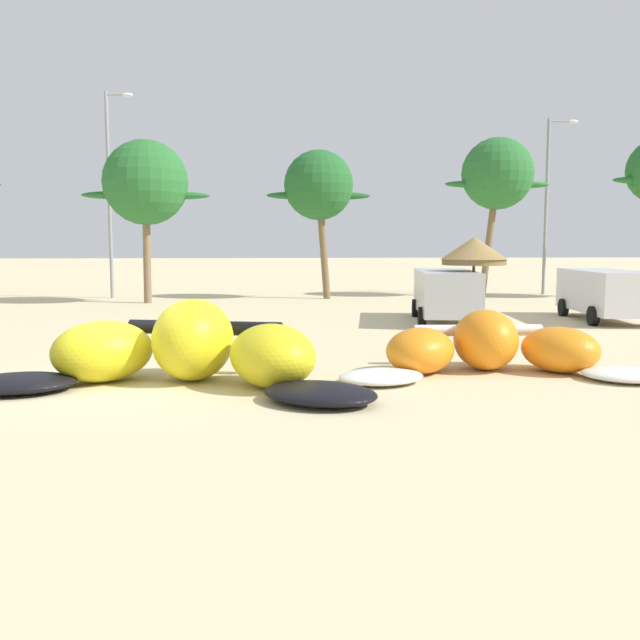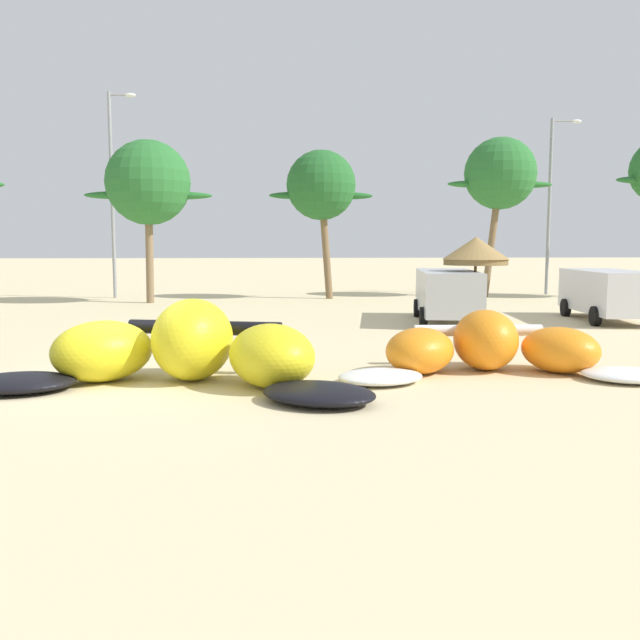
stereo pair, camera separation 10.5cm
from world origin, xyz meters
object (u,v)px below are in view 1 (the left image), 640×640
object	(u,v)px
palm_center_left	(319,186)
lamppost_west_center	(549,198)
parked_car_second	(445,291)
palm_left_of_gap	(146,183)
lamppost_west	(111,186)
beach_umbrella_middle	(474,251)
parked_van	(605,291)
kite_left_of_center	(186,352)
kite_center	(490,349)
palm_center_right	(497,175)

from	to	relation	value
palm_center_left	lamppost_west_center	size ratio (longest dim) A/B	0.78
parked_car_second	palm_center_left	xyz separation A→B (m)	(-3.71, 10.90, 4.63)
palm_left_of_gap	lamppost_west	bearing A→B (deg)	124.93
parked_car_second	lamppost_west	world-z (taller)	lamppost_west
lamppost_west	lamppost_west_center	world-z (taller)	lamppost_west
palm_center_left	beach_umbrella_middle	bearing A→B (deg)	-68.10
parked_van	palm_left_of_gap	distance (m)	20.62
kite_left_of_center	lamppost_west	world-z (taller)	lamppost_west
parked_car_second	palm_left_of_gap	xyz separation A→B (m)	(-12.03, 8.92, 4.54)
beach_umbrella_middle	palm_left_of_gap	bearing A→B (deg)	143.87
parked_van	palm_center_left	size ratio (longest dim) A/B	0.72
kite_center	beach_umbrella_middle	world-z (taller)	beach_umbrella_middle
lamppost_west	lamppost_west_center	size ratio (longest dim) A/B	1.09
beach_umbrella_middle	palm_center_right	size ratio (longest dim) A/B	0.36
kite_center	palm_center_right	distance (m)	23.44
kite_left_of_center	palm_left_of_gap	world-z (taller)	palm_left_of_gap
parked_car_second	lamppost_west_center	size ratio (longest dim) A/B	0.58
parked_van	lamppost_west_center	bearing A→B (deg)	75.76
palm_center_left	parked_car_second	bearing A→B (deg)	-71.21
parked_car_second	palm_center_right	distance (m)	13.85
parked_car_second	lamppost_west_center	distance (m)	16.47
palm_left_of_gap	lamppost_west_center	xyz separation A→B (m)	(21.27, 4.03, -0.27)
kite_center	palm_left_of_gap	xyz separation A→B (m)	(-10.34, 18.93, 5.12)
kite_center	parked_car_second	world-z (taller)	parked_car_second
parked_van	lamppost_west_center	xyz separation A→B (m)	(3.34, 13.15, 4.27)
palm_center_right	palm_left_of_gap	bearing A→B (deg)	-172.01
parked_van	lamppost_west_center	size ratio (longest dim) A/B	0.56
kite_left_of_center	parked_car_second	bearing A→B (deg)	52.79
kite_left_of_center	palm_center_left	bearing A→B (deg)	78.41
kite_left_of_center	lamppost_west	xyz separation A→B (m)	(-6.19, 22.92, 5.11)
kite_left_of_center	lamppost_west_center	distance (m)	29.73
parked_van	palm_left_of_gap	size ratio (longest dim) A/B	0.71
parked_van	lamppost_west	size ratio (longest dim) A/B	0.52
palm_center_left	parked_van	bearing A→B (deg)	-49.12
palm_left_of_gap	palm_center_right	bearing A→B (deg)	7.99
beach_umbrella_middle	lamppost_west_center	world-z (taller)	lamppost_west_center
palm_center_right	lamppost_west	bearing A→B (deg)	177.73
parked_van	palm_center_right	world-z (taller)	palm_center_right
palm_center_left	lamppost_west_center	distance (m)	13.11
beach_umbrella_middle	parked_car_second	xyz separation A→B (m)	(-0.88, 0.50, -1.46)
parked_car_second	palm_center_left	distance (m)	12.40
kite_left_of_center	beach_umbrella_middle	size ratio (longest dim) A/B	2.65
palm_center_left	lamppost_west	bearing A→B (deg)	172.95
kite_left_of_center	parked_car_second	size ratio (longest dim) A/B	1.44
palm_left_of_gap	palm_center_left	distance (m)	8.55
palm_left_of_gap	lamppost_west_center	bearing A→B (deg)	10.73
lamppost_west	palm_left_of_gap	bearing A→B (deg)	-55.07
kite_center	palm_left_of_gap	distance (m)	22.16
kite_center	parked_car_second	size ratio (longest dim) A/B	1.28
kite_center	parked_car_second	bearing A→B (deg)	80.42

